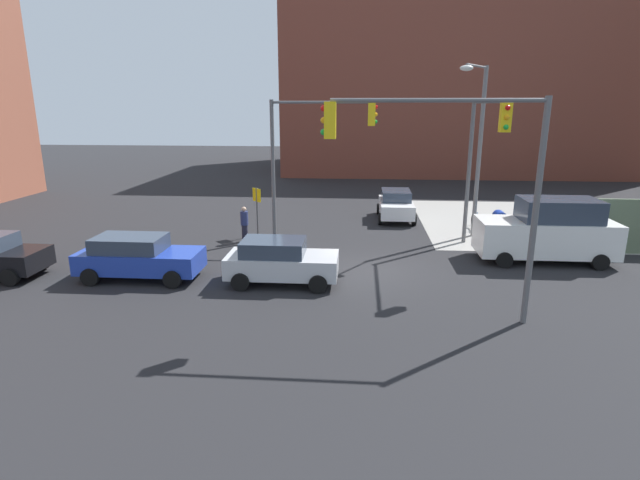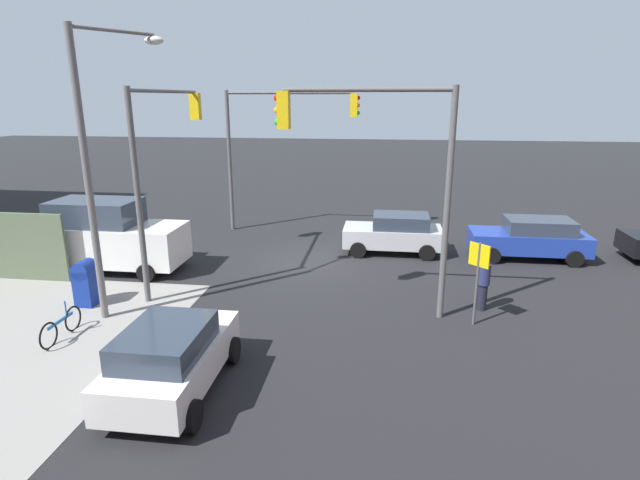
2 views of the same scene
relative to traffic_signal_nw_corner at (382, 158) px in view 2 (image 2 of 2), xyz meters
name	(u,v)px [view 2 (image 2 of 2)]	position (x,y,z in m)	size (l,w,h in m)	color
ground_plane	(311,262)	(2.66, -4.50, -4.59)	(120.00, 120.00, 0.00)	black
traffic_signal_nw_corner	(382,158)	(0.00, 0.00, 0.00)	(4.89, 0.36, 6.50)	#59595B
traffic_signal_se_corner	(279,132)	(4.78, -9.00, 0.08)	(6.16, 0.36, 6.50)	#59595B
traffic_signal_ne_corner	(164,146)	(7.16, -2.08, 0.03)	(0.36, 5.46, 6.50)	#59595B
street_lamp_corner	(98,154)	(7.66, 0.99, 0.11)	(1.66, 2.31, 8.00)	slate
warning_sign_two_way	(478,269)	(-2.74, 0.37, -2.96)	(0.48, 0.48, 2.40)	#4C4C4C
mailbox_blue	(86,281)	(8.86, 0.50, -3.83)	(0.56, 0.64, 1.43)	navy
hatchback_silver	(394,233)	(-0.58, -6.19, -3.75)	(3.98, 2.02, 1.62)	#B7BABF
coupe_blue	(530,238)	(-5.90, -6.12, -3.75)	(4.45, 2.02, 1.62)	#1E389E
sedan_white	(172,357)	(4.28, 4.70, -3.75)	(2.02, 3.84, 1.62)	white
van_white_delivery	(107,236)	(9.95, -2.70, -3.31)	(5.40, 2.32, 2.62)	white
pedestrian_crossing	(483,283)	(-3.14, -0.70, -3.72)	(0.36, 0.36, 1.68)	navy
bicycle_leaning_on_fence	(61,326)	(8.26, 2.70, -4.25)	(0.05, 1.75, 0.97)	black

